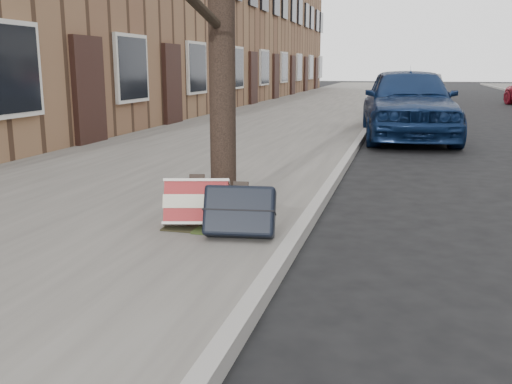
% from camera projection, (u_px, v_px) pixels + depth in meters
% --- Properties ---
extents(ground, '(120.00, 120.00, 0.00)m').
position_uv_depth(ground, '(454.00, 307.00, 3.74)').
color(ground, black).
rests_on(ground, ground).
extents(near_sidewalk, '(5.00, 70.00, 0.12)m').
position_uv_depth(near_sidewalk, '(301.00, 112.00, 18.81)').
color(near_sidewalk, slate).
rests_on(near_sidewalk, ground).
extents(house_near, '(6.80, 40.00, 7.00)m').
position_uv_depth(house_near, '(146.00, 11.00, 20.46)').
color(house_near, brown).
rests_on(house_near, ground).
extents(dirt_patch, '(0.85, 0.85, 0.02)m').
position_uv_depth(dirt_patch, '(220.00, 221.00, 5.33)').
color(dirt_patch, black).
rests_on(dirt_patch, near_sidewalk).
extents(suitcase_red, '(0.63, 0.44, 0.44)m').
position_uv_depth(suitcase_red, '(197.00, 203.00, 5.12)').
color(suitcase_red, maroon).
rests_on(suitcase_red, near_sidewalk).
extents(suitcase_navy, '(0.64, 0.43, 0.47)m').
position_uv_depth(suitcase_navy, '(240.00, 211.00, 4.80)').
color(suitcase_navy, black).
rests_on(suitcase_navy, near_sidewalk).
extents(car_near_front, '(2.29, 4.76, 1.57)m').
position_uv_depth(car_near_front, '(408.00, 103.00, 12.25)').
color(car_near_front, '#0D1F44').
rests_on(car_near_front, ground).
extents(car_near_mid, '(1.51, 4.05, 1.32)m').
position_uv_depth(car_near_mid, '(416.00, 96.00, 17.55)').
color(car_near_mid, '#9E9FA4').
rests_on(car_near_mid, ground).
extents(car_near_back, '(2.55, 4.94, 1.33)m').
position_uv_depth(car_near_back, '(414.00, 87.00, 25.27)').
color(car_near_back, '#323136').
rests_on(car_near_back, ground).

